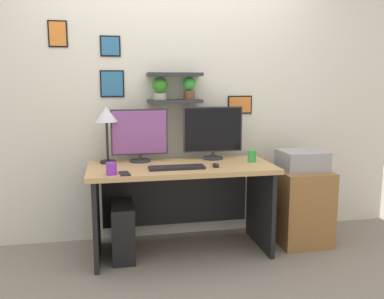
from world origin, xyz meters
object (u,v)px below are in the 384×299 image
desk (180,189)px  printer (302,160)px  keyboard (177,167)px  desk_lamp (106,119)px  computer_tower_left (123,231)px  monitor_right (213,132)px  drawer_cabinet (300,206)px  computer_mouse (216,165)px  coffee_mug (111,169)px  monitor_left (140,135)px  pen_cup (252,156)px  cell_phone (125,174)px

desk → printer: (1.08, -0.04, 0.21)m
keyboard → desk_lamp: 0.73m
desk_lamp → printer: 1.73m
computer_tower_left → desk_lamp: bearing=114.5°
monitor_right → drawer_cabinet: (0.76, -0.20, -0.66)m
desk_lamp → printer: size_ratio=1.25×
computer_mouse → desk: bearing=144.4°
monitor_right → coffee_mug: bearing=-152.4°
keyboard → desk_lamp: desk_lamp is taller
monitor_right → computer_tower_left: monitor_right is taller
drawer_cabinet → desk_lamp: bearing=173.6°
computer_mouse → monitor_right: bearing=79.8°
drawer_cabinet → computer_tower_left: drawer_cabinet is taller
computer_mouse → printer: size_ratio=0.24×
monitor_left → pen_cup: 0.97m
printer → drawer_cabinet: bearing=0.0°
cell_phone → computer_mouse: bearing=1.7°
monitor_left → computer_tower_left: 0.81m
coffee_mug → pen_cup: bearing=12.2°
monitor_right → desk_lamp: (-0.91, -0.01, 0.14)m
desk → monitor_right: monitor_right is taller
monitor_right → computer_mouse: monitor_right is taller
desk → monitor_right: 0.58m
computer_tower_left → desk: bearing=8.7°
pen_cup → drawer_cabinet: (0.47, 0.01, -0.47)m
printer → computer_tower_left: bearing=-178.6°
monitor_right → pen_cup: bearing=-35.6°
monitor_left → drawer_cabinet: 1.56m
keyboard → computer_tower_left: (-0.43, 0.11, -0.53)m
monitor_left → printer: size_ratio=1.26×
monitor_left → printer: 1.44m
desk → monitor_left: 0.57m
coffee_mug → pen_cup: size_ratio=0.90×
computer_mouse → coffee_mug: coffee_mug is taller
computer_mouse → computer_tower_left: 0.93m
desk_lamp → drawer_cabinet: (1.67, -0.19, -0.80)m
cell_phone → drawer_cabinet: bearing=2.3°
cell_phone → monitor_left: bearing=64.9°
keyboard → computer_mouse: (0.32, 0.00, 0.01)m
desk_lamp → computer_tower_left: 0.93m
monitor_right → drawer_cabinet: bearing=-14.8°
desk_lamp → pen_cup: 1.26m
coffee_mug → monitor_left: bearing=62.3°
computer_mouse → coffee_mug: size_ratio=1.00×
pen_cup → drawer_cabinet: bearing=0.9°
monitor_left → cell_phone: bearing=-107.6°
cell_phone → computer_tower_left: bearing=87.5°
monitor_left → computer_tower_left: bearing=-125.1°
cell_phone → printer: bearing=2.3°
monitor_right → coffee_mug: size_ratio=5.87×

